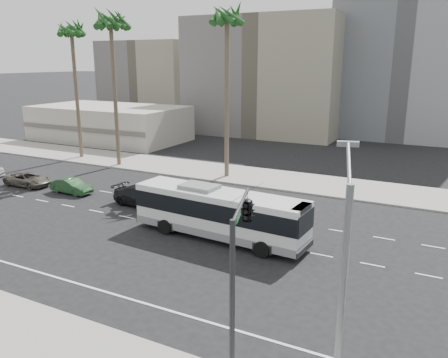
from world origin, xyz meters
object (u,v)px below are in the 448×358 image
Objects in this scene: palm_near at (227,21)px; palm_mid at (111,26)px; car_b at (71,186)px; streetlight_corner at (342,289)px; car_c at (28,179)px; traffic_signal at (246,219)px; car_a at (143,197)px; palm_far at (71,33)px; city_bus at (219,212)px.

palm_near is 1.00× the size of palm_mid.
streetlight_corner is (27.31, -15.77, 4.28)m from car_b.
traffic_signal is (28.64, -13.41, 5.09)m from car_c.
car_c is (-13.40, -0.10, -0.13)m from car_a.
car_b is 31.82m from streetlight_corner.
car_c is (-5.50, -0.08, -0.02)m from car_b.
palm_far reaches higher than traffic_signal.
traffic_signal is at bearing -116.57° from car_c.
car_c is at bearing 92.59° from car_b.
car_a is 0.78× the size of traffic_signal.
city_bus is 0.74× the size of palm_near.
car_b is at bearing 136.40° from streetlight_corner.
palm_mid is (-30.66, 26.24, 10.05)m from streetlight_corner.
city_bus is 16.79m from streetlight_corner.
car_a is 0.61× the size of streetlight_corner.
car_c is 17.94m from palm_mid.
palm_near is (-6.85, 14.66, 13.20)m from city_bus.
car_c is 36.62m from streetlight_corner.
streetlight_corner is at bearing -45.57° from city_bus.
palm_far reaches higher than car_c.
streetlight_corner is at bearing -45.83° from traffic_signal.
car_a is at bearing -32.90° from palm_far.
car_b is 27.26m from traffic_signal.
car_a is 0.34× the size of palm_far.
streetlight_corner is (32.81, -15.69, 4.30)m from car_c.
palm_near is at bearing 4.20° from palm_mid.
palm_far is (-37.53, 27.52, 9.55)m from streetlight_corner.
palm_near is at bearing 118.97° from city_bus.
palm_near reaches higher than car_b.
car_a is at bearing 121.32° from traffic_signal.
palm_far is (-4.72, 11.82, 13.85)m from car_c.
palm_mid is at bearing -175.80° from palm_near.
city_bus is at bearing 105.42° from traffic_signal.
city_bus is 0.73× the size of palm_mid.
palm_far is at bearing 179.10° from palm_near.
car_c is 0.28× the size of palm_near.
city_bus is 33.22m from palm_far.
traffic_signal reaches higher than car_b.
traffic_signal is 0.41× the size of palm_mid.
city_bus reaches higher than car_c.
traffic_signal is at bearing -42.13° from palm_mid.
city_bus is at bearing -99.58° from car_c.
palm_mid is (-11.25, 10.45, 14.21)m from car_a.
palm_mid is at bearing 125.84° from streetlight_corner.
palm_mid is at bearing -12.99° from car_c.
city_bus is 9.34m from car_a.
car_c is 32.03m from traffic_signal.
palm_near is at bearing -54.42° from car_c.
palm_near is (15.24, 11.51, 14.38)m from car_c.
streetlight_corner reaches higher than car_c.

